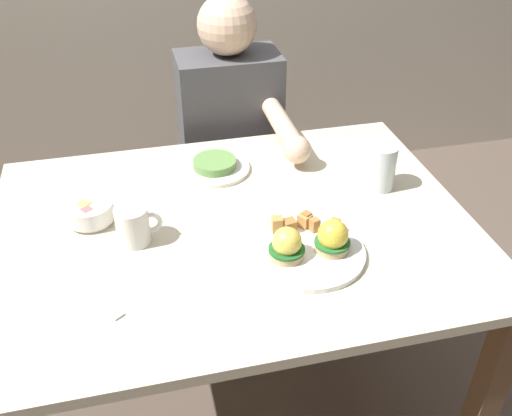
{
  "coord_description": "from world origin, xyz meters",
  "views": [
    {
      "loc": [
        -0.22,
        -1.15,
        1.6
      ],
      "look_at": [
        0.06,
        0.0,
        0.78
      ],
      "focal_mm": 40.52,
      "sensor_mm": 36.0,
      "label": 1
    }
  ],
  "objects_px": {
    "side_plate": "(215,166)",
    "coffee_mug": "(133,224)",
    "fork": "(101,302)",
    "diner_person": "(233,141)",
    "dining_table": "(235,257)",
    "eggs_benedict_plate": "(309,245)",
    "fruit_bowl": "(90,212)",
    "water_glass_near": "(381,169)"
  },
  "relations": [
    {
      "from": "coffee_mug",
      "to": "diner_person",
      "type": "xyz_separation_m",
      "value": [
        0.36,
        0.61,
        -0.14
      ]
    },
    {
      "from": "coffee_mug",
      "to": "diner_person",
      "type": "distance_m",
      "value": 0.73
    },
    {
      "from": "dining_table",
      "to": "fork",
      "type": "relative_size",
      "value": 8.63
    },
    {
      "from": "dining_table",
      "to": "eggs_benedict_plate",
      "type": "distance_m",
      "value": 0.25
    },
    {
      "from": "fruit_bowl",
      "to": "side_plate",
      "type": "bearing_deg",
      "value": 26.72
    },
    {
      "from": "side_plate",
      "to": "eggs_benedict_plate",
      "type": "bearing_deg",
      "value": -71.41
    },
    {
      "from": "dining_table",
      "to": "water_glass_near",
      "type": "distance_m",
      "value": 0.46
    },
    {
      "from": "water_glass_near",
      "to": "fork",
      "type": "bearing_deg",
      "value": -158.98
    },
    {
      "from": "dining_table",
      "to": "diner_person",
      "type": "xyz_separation_m",
      "value": [
        0.12,
        0.6,
        0.02
      ]
    },
    {
      "from": "dining_table",
      "to": "diner_person",
      "type": "distance_m",
      "value": 0.61
    },
    {
      "from": "fork",
      "to": "diner_person",
      "type": "relative_size",
      "value": 0.12
    },
    {
      "from": "eggs_benedict_plate",
      "to": "fruit_bowl",
      "type": "relative_size",
      "value": 2.25
    },
    {
      "from": "eggs_benedict_plate",
      "to": "fork",
      "type": "height_order",
      "value": "eggs_benedict_plate"
    },
    {
      "from": "eggs_benedict_plate",
      "to": "fruit_bowl",
      "type": "height_order",
      "value": "eggs_benedict_plate"
    },
    {
      "from": "dining_table",
      "to": "fruit_bowl",
      "type": "bearing_deg",
      "value": 164.99
    },
    {
      "from": "eggs_benedict_plate",
      "to": "fork",
      "type": "distance_m",
      "value": 0.48
    },
    {
      "from": "water_glass_near",
      "to": "eggs_benedict_plate",
      "type": "bearing_deg",
      "value": -139.48
    },
    {
      "from": "dining_table",
      "to": "side_plate",
      "type": "height_order",
      "value": "side_plate"
    },
    {
      "from": "side_plate",
      "to": "diner_person",
      "type": "bearing_deg",
      "value": 70.64
    },
    {
      "from": "fruit_bowl",
      "to": "diner_person",
      "type": "bearing_deg",
      "value": 47.37
    },
    {
      "from": "eggs_benedict_plate",
      "to": "diner_person",
      "type": "distance_m",
      "value": 0.77
    },
    {
      "from": "dining_table",
      "to": "eggs_benedict_plate",
      "type": "bearing_deg",
      "value": -47.54
    },
    {
      "from": "fork",
      "to": "water_glass_near",
      "type": "relative_size",
      "value": 1.1
    },
    {
      "from": "fruit_bowl",
      "to": "diner_person",
      "type": "xyz_separation_m",
      "value": [
        0.47,
        0.51,
        -0.12
      ]
    },
    {
      "from": "dining_table",
      "to": "coffee_mug",
      "type": "height_order",
      "value": "coffee_mug"
    },
    {
      "from": "fork",
      "to": "diner_person",
      "type": "bearing_deg",
      "value": 61.14
    },
    {
      "from": "side_plate",
      "to": "fork",
      "type": "bearing_deg",
      "value": -124.53
    },
    {
      "from": "coffee_mug",
      "to": "fork",
      "type": "height_order",
      "value": "coffee_mug"
    },
    {
      "from": "diner_person",
      "to": "eggs_benedict_plate",
      "type": "bearing_deg",
      "value": -87.86
    },
    {
      "from": "eggs_benedict_plate",
      "to": "water_glass_near",
      "type": "relative_size",
      "value": 2.13
    },
    {
      "from": "side_plate",
      "to": "diner_person",
      "type": "xyz_separation_m",
      "value": [
        0.12,
        0.33,
        -0.1
      ]
    },
    {
      "from": "coffee_mug",
      "to": "eggs_benedict_plate",
      "type": "bearing_deg",
      "value": -20.49
    },
    {
      "from": "side_plate",
      "to": "water_glass_near",
      "type": "bearing_deg",
      "value": -24.37
    },
    {
      "from": "eggs_benedict_plate",
      "to": "coffee_mug",
      "type": "relative_size",
      "value": 2.43
    },
    {
      "from": "fruit_bowl",
      "to": "side_plate",
      "type": "relative_size",
      "value": 0.6
    },
    {
      "from": "dining_table",
      "to": "coffee_mug",
      "type": "distance_m",
      "value": 0.29
    },
    {
      "from": "eggs_benedict_plate",
      "to": "water_glass_near",
      "type": "distance_m",
      "value": 0.37
    },
    {
      "from": "side_plate",
      "to": "coffee_mug",
      "type": "bearing_deg",
      "value": -130.96
    },
    {
      "from": "fork",
      "to": "diner_person",
      "type": "distance_m",
      "value": 0.93
    },
    {
      "from": "eggs_benedict_plate",
      "to": "side_plate",
      "type": "height_order",
      "value": "eggs_benedict_plate"
    },
    {
      "from": "diner_person",
      "to": "fork",
      "type": "bearing_deg",
      "value": -118.86
    },
    {
      "from": "dining_table",
      "to": "coffee_mug",
      "type": "xyz_separation_m",
      "value": [
        -0.24,
        -0.01,
        0.16
      ]
    }
  ]
}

